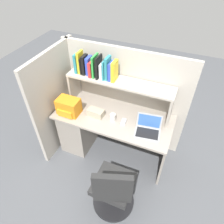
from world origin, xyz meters
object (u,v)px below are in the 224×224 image
object	(u,v)px
backpack	(69,107)
office_chair	(113,191)
computer_mouse	(124,122)
tissue_box	(96,113)
laptop	(148,129)
paper_cup	(113,117)

from	to	relation	value
backpack	office_chair	size ratio (longest dim) A/B	0.32
computer_mouse	tissue_box	bearing A→B (deg)	176.70
backpack	office_chair	world-z (taller)	backpack
laptop	backpack	distance (m)	1.10
computer_mouse	paper_cup	xyz separation A→B (m)	(-0.15, -0.01, 0.03)
backpack	computer_mouse	distance (m)	0.77
backpack	office_chair	bearing A→B (deg)	-35.27
laptop	paper_cup	size ratio (longest dim) A/B	3.36
office_chair	backpack	bearing A→B (deg)	-54.36
laptop	paper_cup	distance (m)	0.48
laptop	tissue_box	size ratio (longest dim) A/B	1.55
tissue_box	office_chair	distance (m)	1.01
computer_mouse	backpack	bearing A→B (deg)	-177.57
laptop	computer_mouse	size ratio (longest dim) A/B	3.29
laptop	backpack	xyz separation A→B (m)	(-1.09, -0.07, 0.06)
tissue_box	paper_cup	bearing A→B (deg)	4.92
paper_cup	office_chair	world-z (taller)	office_chair
backpack	office_chair	distance (m)	1.22
tissue_box	computer_mouse	bearing A→B (deg)	6.23
paper_cup	tissue_box	distance (m)	0.25
laptop	office_chair	bearing A→B (deg)	-102.71
backpack	paper_cup	size ratio (longest dim) A/B	2.95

